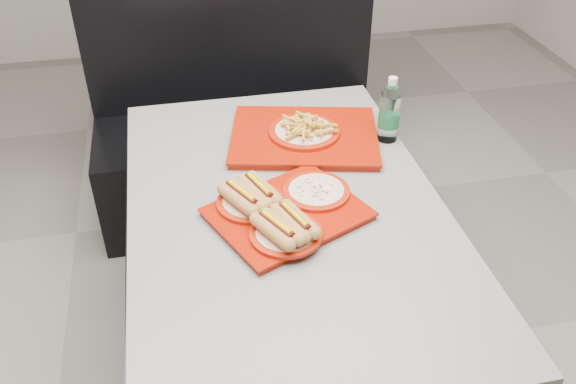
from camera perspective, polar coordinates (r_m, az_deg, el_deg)
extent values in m
plane|color=gray|center=(2.29, -0.10, -16.40)|extent=(6.00, 6.00, 0.00)
cylinder|color=black|center=(2.27, -0.10, -16.02)|extent=(0.52, 0.52, 0.05)
cylinder|color=black|center=(2.00, -0.11, -9.77)|extent=(0.11, 0.11, 0.66)
cube|color=black|center=(1.78, -0.12, -2.48)|extent=(0.92, 1.42, 0.01)
cube|color=gray|center=(1.77, -0.12, -1.84)|extent=(0.90, 1.40, 0.04)
cube|color=black|center=(2.88, -4.24, 2.48)|extent=(1.30, 0.55, 0.45)
cube|color=black|center=(2.83, -5.50, 14.91)|extent=(1.30, 0.10, 1.10)
cube|color=#901403|center=(1.71, -0.03, -2.17)|extent=(0.48, 0.44, 0.02)
cube|color=#901403|center=(1.70, -0.03, -1.87)|extent=(0.49, 0.45, 0.01)
cylinder|color=#9C1905|center=(1.61, -0.20, -3.94)|extent=(0.20, 0.20, 0.01)
cylinder|color=silver|center=(1.61, -0.20, -3.78)|extent=(0.16, 0.16, 0.00)
cylinder|color=#9C1905|center=(1.72, -3.48, -0.97)|extent=(0.20, 0.20, 0.01)
cylinder|color=silver|center=(1.72, -3.49, -0.82)|extent=(0.16, 0.16, 0.00)
cylinder|color=#9C1905|center=(1.77, 2.66, 0.08)|extent=(0.20, 0.20, 0.01)
cylinder|color=silver|center=(1.76, 2.67, 0.23)|extent=(0.16, 0.16, 0.00)
cube|color=#901403|center=(2.05, 1.52, 5.06)|extent=(0.55, 0.47, 0.02)
cube|color=#901403|center=(2.04, 1.52, 5.39)|extent=(0.56, 0.48, 0.01)
cylinder|color=#9C1905|center=(2.04, 1.53, 5.64)|extent=(0.24, 0.24, 0.01)
cylinder|color=silver|center=(2.03, 1.53, 5.81)|extent=(0.19, 0.19, 0.01)
cylinder|color=silver|center=(2.05, 9.42, 6.92)|extent=(0.07, 0.07, 0.17)
cylinder|color=#186335|center=(2.05, 9.40, 6.71)|extent=(0.07, 0.07, 0.05)
cone|color=silver|center=(2.00, 9.70, 9.44)|extent=(0.07, 0.07, 0.04)
cylinder|color=silver|center=(1.99, 9.79, 10.21)|extent=(0.03, 0.03, 0.02)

